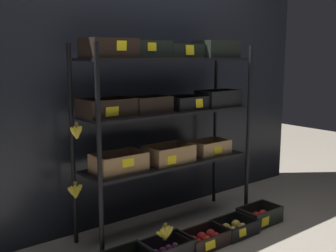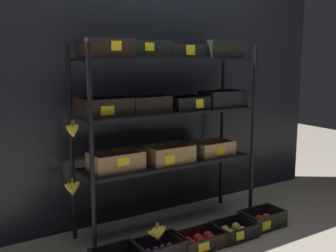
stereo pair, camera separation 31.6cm
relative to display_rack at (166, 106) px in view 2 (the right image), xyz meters
The scene contains 8 objects.
ground_plane 0.99m from the display_rack, 30.44° to the right, with size 10.00×10.00×0.00m, color gray.
storefront_wall 0.46m from the display_rack, 88.44° to the left, with size 3.83×0.12×2.45m, color black.
display_rack is the anchor object (origin of this frame).
crate_ground_plum 1.08m from the display_rack, 127.29° to the right, with size 0.36×0.24×0.13m.
crate_ground_apple_red 1.04m from the display_rack, 86.85° to the right, with size 0.37×0.24×0.11m.
crate_ground_apple_gold 1.09m from the display_rack, 51.14° to the right, with size 0.31×0.26×0.11m.
crate_ground_rightmost_apple_red 1.22m from the display_rack, 31.68° to the right, with size 0.34×0.23×0.14m.
banana_bunch_loose 0.96m from the display_rack, 128.92° to the right, with size 0.16×0.04×0.13m.
Camera 2 is at (-1.66, -2.64, 1.37)m, focal length 43.36 mm.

